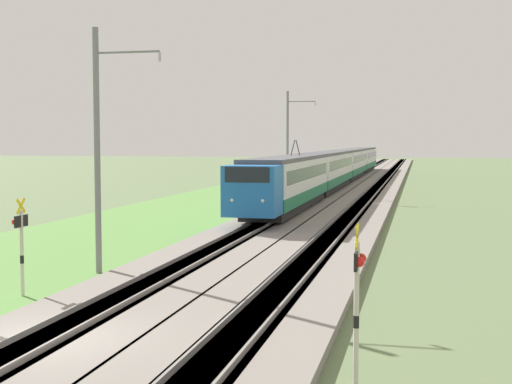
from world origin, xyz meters
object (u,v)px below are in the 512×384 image
Objects in this scene: crossing_signal_aux at (21,238)px; catenary_mast_mid at (288,143)px; passenger_train at (340,165)px; catenary_mast_near at (99,149)px.

catenary_mast_mid is (41.49, -0.69, 2.82)m from crossing_signal_aux.
catenary_mast_near reaches higher than passenger_train.
catenary_mast_near is (4.05, -0.69, 2.67)m from crossing_signal_aux.
catenary_mast_near is 37.44m from catenary_mast_mid.
catenary_mast_near is at bearing -2.93° from passenger_train.
crossing_signal_aux is (-57.43, 3.42, -0.40)m from passenger_train.
catenary_mast_mid reaches higher than passenger_train.
crossing_signal_aux is 41.59m from catenary_mast_mid.
passenger_train is 26.58× the size of crossing_signal_aux.
crossing_signal_aux is at bearing 179.05° from catenary_mast_mid.
passenger_train is 9.13× the size of catenary_mast_mid.
passenger_train is at bearing -2.93° from catenary_mast_near.
catenary_mast_near is (-53.38, 2.73, 2.27)m from passenger_train.
crossing_signal_aux is at bearing 170.35° from catenary_mast_near.
passenger_train is 9.43× the size of catenary_mast_near.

